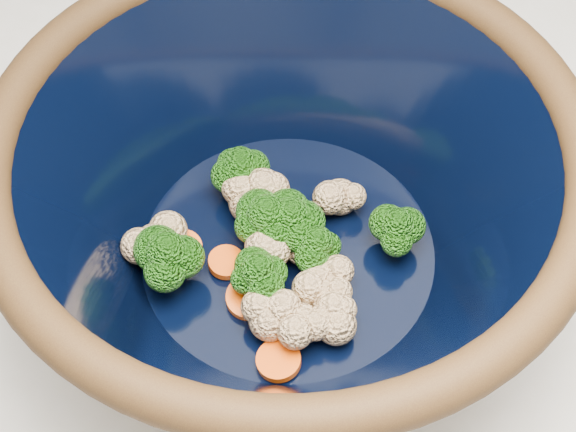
% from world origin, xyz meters
% --- Properties ---
extents(mixing_bowl, '(0.46, 0.46, 0.16)m').
position_xyz_m(mixing_bowl, '(-0.09, 0.05, 0.99)').
color(mixing_bowl, black).
rests_on(mixing_bowl, counter).
extents(vegetable_pile, '(0.19, 0.18, 0.05)m').
position_xyz_m(vegetable_pile, '(-0.10, 0.04, 0.96)').
color(vegetable_pile, '#608442').
rests_on(vegetable_pile, mixing_bowl).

